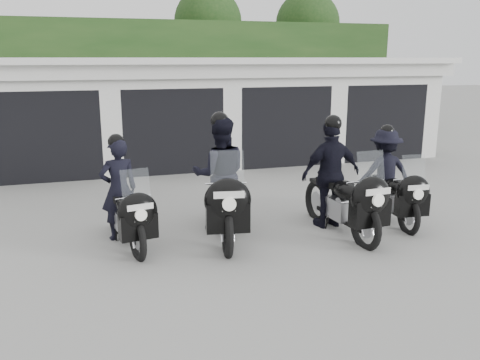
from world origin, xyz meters
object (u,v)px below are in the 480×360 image
object	(u,v)px
police_bike_d	(388,179)
police_bike_a	(124,201)
police_bike_b	(221,183)
police_bike_c	(337,181)

from	to	relation	value
police_bike_d	police_bike_a	bearing A→B (deg)	-175.00
police_bike_a	police_bike_b	distance (m)	1.63
police_bike_d	police_bike_b	bearing A→B (deg)	-175.73
police_bike_a	police_bike_c	xyz separation A→B (m)	(3.59, -0.36, 0.15)
police_bike_b	police_bike_a	bearing A→B (deg)	-169.82
police_bike_c	police_bike_d	xyz separation A→B (m)	(1.22, 0.29, -0.10)
police_bike_a	police_bike_c	bearing A→B (deg)	-16.17
police_bike_a	police_bike_b	xyz separation A→B (m)	(1.62, 0.02, 0.18)
police_bike_c	police_bike_a	bearing A→B (deg)	170.54
police_bike_c	police_bike_d	bearing A→B (deg)	9.68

